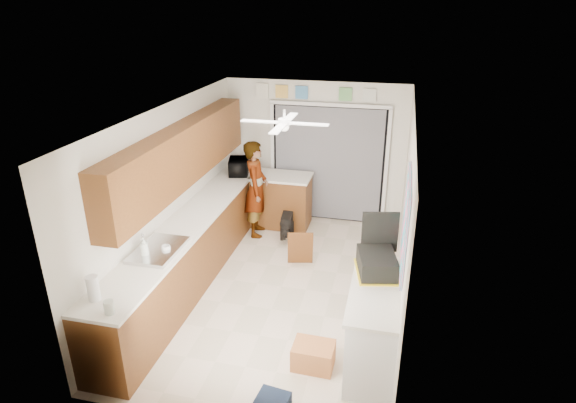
# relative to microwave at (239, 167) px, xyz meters

# --- Properties ---
(floor) EXTENTS (5.00, 5.00, 0.00)m
(floor) POSITION_rel_microwave_xyz_m (1.24, -1.91, -1.07)
(floor) COLOR beige
(floor) RESTS_ON ground
(ceiling) EXTENTS (5.00, 5.00, 0.00)m
(ceiling) POSITION_rel_microwave_xyz_m (1.24, -1.91, 1.43)
(ceiling) COLOR white
(ceiling) RESTS_ON ground
(wall_back) EXTENTS (3.20, 0.00, 3.20)m
(wall_back) POSITION_rel_microwave_xyz_m (1.24, 0.59, 0.18)
(wall_back) COLOR silver
(wall_back) RESTS_ON ground
(wall_front) EXTENTS (3.20, 0.00, 3.20)m
(wall_front) POSITION_rel_microwave_xyz_m (1.24, -4.41, 0.18)
(wall_front) COLOR silver
(wall_front) RESTS_ON ground
(wall_left) EXTENTS (0.00, 5.00, 5.00)m
(wall_left) POSITION_rel_microwave_xyz_m (-0.36, -1.91, 0.18)
(wall_left) COLOR silver
(wall_left) RESTS_ON ground
(wall_right) EXTENTS (0.00, 5.00, 5.00)m
(wall_right) POSITION_rel_microwave_xyz_m (2.84, -1.91, 0.18)
(wall_right) COLOR silver
(wall_right) RESTS_ON ground
(left_base_cabinets) EXTENTS (0.60, 4.80, 0.90)m
(left_base_cabinets) POSITION_rel_microwave_xyz_m (-0.06, -1.91, -0.62)
(left_base_cabinets) COLOR brown
(left_base_cabinets) RESTS_ON floor
(left_countertop) EXTENTS (0.62, 4.80, 0.04)m
(left_countertop) POSITION_rel_microwave_xyz_m (-0.05, -1.91, -0.15)
(left_countertop) COLOR white
(left_countertop) RESTS_ON left_base_cabinets
(upper_cabinets) EXTENTS (0.32, 4.00, 0.80)m
(upper_cabinets) POSITION_rel_microwave_xyz_m (-0.20, -1.71, 0.73)
(upper_cabinets) COLOR brown
(upper_cabinets) RESTS_ON wall_left
(sink_basin) EXTENTS (0.50, 0.76, 0.06)m
(sink_basin) POSITION_rel_microwave_xyz_m (-0.05, -2.91, -0.12)
(sink_basin) COLOR silver
(sink_basin) RESTS_ON left_countertop
(faucet) EXTENTS (0.03, 0.03, 0.22)m
(faucet) POSITION_rel_microwave_xyz_m (-0.24, -2.91, -0.02)
(faucet) COLOR silver
(faucet) RESTS_ON left_countertop
(peninsula_base) EXTENTS (1.00, 0.60, 0.90)m
(peninsula_base) POSITION_rel_microwave_xyz_m (0.74, 0.09, -0.62)
(peninsula_base) COLOR brown
(peninsula_base) RESTS_ON floor
(peninsula_top) EXTENTS (1.04, 0.64, 0.04)m
(peninsula_top) POSITION_rel_microwave_xyz_m (0.74, 0.09, -0.15)
(peninsula_top) COLOR white
(peninsula_top) RESTS_ON peninsula_base
(back_opening_recess) EXTENTS (2.00, 0.06, 2.10)m
(back_opening_recess) POSITION_rel_microwave_xyz_m (1.49, 0.56, -0.02)
(back_opening_recess) COLOR black
(back_opening_recess) RESTS_ON wall_back
(curtain_panel) EXTENTS (1.90, 0.03, 2.05)m
(curtain_panel) POSITION_rel_microwave_xyz_m (1.49, 0.52, -0.02)
(curtain_panel) COLOR gray
(curtain_panel) RESTS_ON wall_back
(door_trim_left) EXTENTS (0.06, 0.04, 2.10)m
(door_trim_left) POSITION_rel_microwave_xyz_m (0.47, 0.53, -0.02)
(door_trim_left) COLOR white
(door_trim_left) RESTS_ON wall_back
(door_trim_right) EXTENTS (0.06, 0.04, 2.10)m
(door_trim_right) POSITION_rel_microwave_xyz_m (2.51, 0.53, -0.02)
(door_trim_right) COLOR white
(door_trim_right) RESTS_ON wall_back
(door_trim_head) EXTENTS (2.10, 0.04, 0.06)m
(door_trim_head) POSITION_rel_microwave_xyz_m (1.49, 0.53, 1.05)
(door_trim_head) COLOR white
(door_trim_head) RESTS_ON wall_back
(header_frame_0) EXTENTS (0.22, 0.02, 0.22)m
(header_frame_0) POSITION_rel_microwave_xyz_m (0.64, 0.56, 1.23)
(header_frame_0) COLOR #EBB94E
(header_frame_0) RESTS_ON wall_back
(header_frame_1) EXTENTS (0.22, 0.02, 0.22)m
(header_frame_1) POSITION_rel_microwave_xyz_m (0.99, 0.56, 1.23)
(header_frame_1) COLOR #498BC4
(header_frame_1) RESTS_ON wall_back
(header_frame_3) EXTENTS (0.22, 0.02, 0.22)m
(header_frame_3) POSITION_rel_microwave_xyz_m (1.74, 0.56, 1.23)
(header_frame_3) COLOR #69B064
(header_frame_3) RESTS_ON wall_back
(header_frame_4) EXTENTS (0.22, 0.02, 0.22)m
(header_frame_4) POSITION_rel_microwave_xyz_m (2.14, 0.56, 1.23)
(header_frame_4) COLOR silver
(header_frame_4) RESTS_ON wall_back
(route66_sign) EXTENTS (0.22, 0.02, 0.26)m
(route66_sign) POSITION_rel_microwave_xyz_m (0.29, 0.56, 1.23)
(route66_sign) COLOR silver
(route66_sign) RESTS_ON wall_back
(right_counter_base) EXTENTS (0.50, 1.40, 0.90)m
(right_counter_base) POSITION_rel_microwave_xyz_m (2.59, -3.11, -0.62)
(right_counter_base) COLOR white
(right_counter_base) RESTS_ON floor
(right_counter_top) EXTENTS (0.54, 1.44, 0.04)m
(right_counter_top) POSITION_rel_microwave_xyz_m (2.58, -3.11, -0.15)
(right_counter_top) COLOR white
(right_counter_top) RESTS_ON right_counter_base
(abstract_painting) EXTENTS (0.03, 1.15, 0.95)m
(abstract_painting) POSITION_rel_microwave_xyz_m (2.82, -2.91, 0.58)
(abstract_painting) COLOR #FA5C97
(abstract_painting) RESTS_ON wall_right
(ceiling_fan) EXTENTS (1.14, 1.14, 0.24)m
(ceiling_fan) POSITION_rel_microwave_xyz_m (1.24, -1.71, 1.25)
(ceiling_fan) COLOR white
(ceiling_fan) RESTS_ON ceiling
(microwave) EXTENTS (0.44, 0.55, 0.27)m
(microwave) POSITION_rel_microwave_xyz_m (0.00, 0.00, 0.00)
(microwave) COLOR black
(microwave) RESTS_ON left_countertop
(soap_bottle) EXTENTS (0.12, 0.12, 0.27)m
(soap_bottle) POSITION_rel_microwave_xyz_m (-0.13, -3.08, 0.00)
(soap_bottle) COLOR silver
(soap_bottle) RESTS_ON left_countertop
(cup) EXTENTS (0.13, 0.13, 0.09)m
(cup) POSITION_rel_microwave_xyz_m (0.05, -2.90, -0.09)
(cup) COLOR white
(cup) RESTS_ON left_countertop
(jar_a) EXTENTS (0.12, 0.12, 0.14)m
(jar_a) POSITION_rel_microwave_xyz_m (0.08, -4.16, -0.07)
(jar_a) COLOR silver
(jar_a) RESTS_ON left_countertop
(paper_towel_roll) EXTENTS (0.13, 0.13, 0.27)m
(paper_towel_roll) POSITION_rel_microwave_xyz_m (-0.20, -3.99, 0.00)
(paper_towel_roll) COLOR white
(paper_towel_roll) RESTS_ON left_countertop
(suitcase) EXTENTS (0.50, 0.60, 0.23)m
(suitcase) POSITION_rel_microwave_xyz_m (2.56, -2.79, -0.02)
(suitcase) COLOR black
(suitcase) RESTS_ON right_counter_top
(suitcase_rim) EXTENTS (0.55, 0.66, 0.02)m
(suitcase_rim) POSITION_rel_microwave_xyz_m (2.56, -2.79, -0.13)
(suitcase_rim) COLOR yellow
(suitcase_rim) RESTS_ON suitcase
(suitcase_lid) EXTENTS (0.42, 0.12, 0.50)m
(suitcase_lid) POSITION_rel_microwave_xyz_m (2.56, -2.50, 0.23)
(suitcase_lid) COLOR black
(suitcase_lid) RESTS_ON suitcase
(cardboard_box) EXTENTS (0.46, 0.35, 0.28)m
(cardboard_box) POSITION_rel_microwave_xyz_m (1.97, -3.38, -0.93)
(cardboard_box) COLOR #A95B35
(cardboard_box) RESTS_ON floor
(cabinet_door_panel) EXTENTS (0.41, 0.23, 0.57)m
(cabinet_door_panel) POSITION_rel_microwave_xyz_m (1.37, -1.24, -0.79)
(cabinet_door_panel) COLOR brown
(cabinet_door_panel) RESTS_ON floor
(man) EXTENTS (0.50, 0.66, 1.66)m
(man) POSITION_rel_microwave_xyz_m (0.42, -0.36, -0.25)
(man) COLOR white
(man) RESTS_ON floor
(dog) EXTENTS (0.32, 0.63, 0.47)m
(dog) POSITION_rel_microwave_xyz_m (0.95, -0.36, -0.84)
(dog) COLOR black
(dog) RESTS_ON floor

